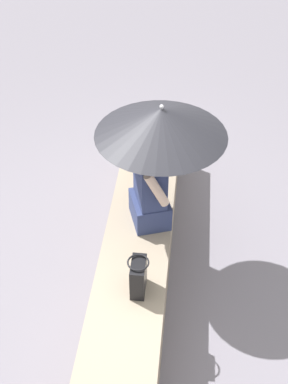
% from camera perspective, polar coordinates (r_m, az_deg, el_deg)
% --- Properties ---
extents(ground_plane, '(14.00, 14.00, 0.00)m').
position_cam_1_polar(ground_plane, '(4.41, -0.62, -8.94)').
color(ground_plane, slate).
extents(stone_bench, '(3.20, 0.53, 0.50)m').
position_cam_1_polar(stone_bench, '(4.22, -0.65, -6.75)').
color(stone_bench, gray).
rests_on(stone_bench, ground).
extents(person_seated, '(0.51, 0.38, 0.90)m').
position_cam_1_polar(person_seated, '(3.88, 0.70, 1.05)').
color(person_seated, navy).
rests_on(person_seated, stone_bench).
extents(parasol, '(0.97, 0.97, 1.05)m').
position_cam_1_polar(parasol, '(3.61, 1.96, 7.93)').
color(parasol, '#B7B7BC').
rests_on(parasol, stone_bench).
extents(handbag_black, '(0.31, 0.23, 0.31)m').
position_cam_1_polar(handbag_black, '(4.68, -0.45, 5.31)').
color(handbag_black, brown).
rests_on(handbag_black, stone_bench).
extents(tote_bag_canvas, '(0.20, 0.15, 0.29)m').
position_cam_1_polar(tote_bag_canvas, '(3.54, -0.64, -9.52)').
color(tote_bag_canvas, black).
rests_on(tote_bag_canvas, stone_bench).
extents(magazine, '(0.30, 0.23, 0.01)m').
position_cam_1_polar(magazine, '(5.05, 0.33, 6.32)').
color(magazine, '#EAE04C').
rests_on(magazine, stone_bench).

